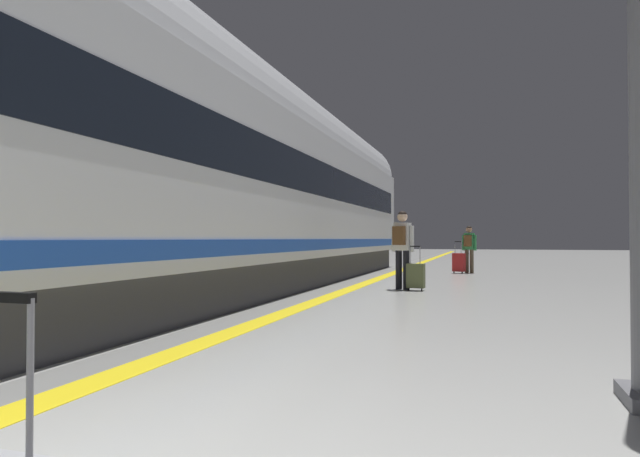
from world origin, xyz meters
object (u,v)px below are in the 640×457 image
object	(u,v)px
suitcase_near	(416,276)
high_speed_train	(199,165)
passenger_mid	(469,245)
passenger_near	(402,243)
suitcase_mid	(459,262)

from	to	relation	value
suitcase_near	high_speed_train	bearing A→B (deg)	-139.40
suitcase_near	passenger_mid	bearing A→B (deg)	82.22
high_speed_train	passenger_near	distance (m)	4.84
suitcase_mid	passenger_mid	bearing A→B (deg)	40.72
suitcase_near	passenger_mid	distance (m)	6.82
suitcase_near	passenger_near	bearing A→B (deg)	149.72
suitcase_near	suitcase_mid	world-z (taller)	suitcase_mid
passenger_mid	suitcase_near	bearing A→B (deg)	-97.78
passenger_near	suitcase_near	bearing A→B (deg)	-30.28
suitcase_mid	suitcase_near	bearing A→B (deg)	-95.35
passenger_near	suitcase_mid	world-z (taller)	passenger_near
suitcase_mid	high_speed_train	bearing A→B (deg)	-113.72
suitcase_near	suitcase_mid	size ratio (longest dim) A/B	0.93
suitcase_near	passenger_mid	xyz separation A→B (m)	(0.92, 6.73, 0.60)
passenger_mid	suitcase_mid	world-z (taller)	passenger_mid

